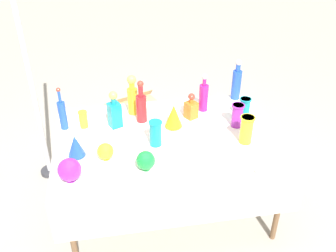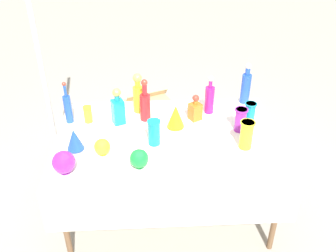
% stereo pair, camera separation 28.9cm
% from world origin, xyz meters
% --- Properties ---
extents(ground_plane, '(40.00, 40.00, 0.00)m').
position_xyz_m(ground_plane, '(0.00, 0.00, 0.00)').
color(ground_plane, '#A0998C').
extents(display_table, '(1.76, 1.20, 0.76)m').
position_xyz_m(display_table, '(0.00, -0.04, 0.70)').
color(display_table, white).
rests_on(display_table, ground).
extents(tall_bottle_0, '(0.09, 0.09, 0.36)m').
position_xyz_m(tall_bottle_0, '(-0.23, 0.41, 0.92)').
color(tall_bottle_0, yellow).
rests_on(tall_bottle_0, display_table).
extents(tall_bottle_1, '(0.06, 0.06, 0.37)m').
position_xyz_m(tall_bottle_1, '(-0.81, 0.27, 0.90)').
color(tall_bottle_1, blue).
rests_on(tall_bottle_1, display_table).
extents(tall_bottle_2, '(0.09, 0.09, 0.37)m').
position_xyz_m(tall_bottle_2, '(-0.18, 0.27, 0.90)').
color(tall_bottle_2, red).
rests_on(tall_bottle_2, display_table).
extents(tall_bottle_3, '(0.08, 0.08, 0.35)m').
position_xyz_m(tall_bottle_3, '(0.38, 0.36, 0.90)').
color(tall_bottle_3, '#C61972').
rests_on(tall_bottle_3, display_table).
extents(tall_bottle_4, '(0.08, 0.08, 0.38)m').
position_xyz_m(tall_bottle_4, '(0.73, 0.52, 0.92)').
color(tall_bottle_4, blue).
rests_on(tall_bottle_4, display_table).
extents(square_decanter_0, '(0.12, 0.12, 0.23)m').
position_xyz_m(square_decanter_0, '(0.24, 0.25, 0.85)').
color(square_decanter_0, orange).
rests_on(square_decanter_0, display_table).
extents(square_decanter_1, '(0.12, 0.12, 0.32)m').
position_xyz_m(square_decanter_1, '(-0.40, 0.23, 0.89)').
color(square_decanter_1, teal).
rests_on(square_decanter_1, display_table).
extents(slender_vase_0, '(0.11, 0.11, 0.20)m').
position_xyz_m(slender_vase_0, '(0.58, 0.06, 0.87)').
color(slender_vase_0, purple).
rests_on(slender_vase_0, display_table).
extents(slender_vase_1, '(0.11, 0.11, 0.22)m').
position_xyz_m(slender_vase_1, '(0.57, -0.17, 0.88)').
color(slender_vase_1, yellow).
rests_on(slender_vase_1, display_table).
extents(slender_vase_2, '(0.10, 0.10, 0.20)m').
position_xyz_m(slender_vase_2, '(-0.11, -0.09, 0.87)').
color(slender_vase_2, teal).
rests_on(slender_vase_2, display_table).
extents(slender_vase_3, '(0.10, 0.10, 0.19)m').
position_xyz_m(slender_vase_3, '(0.68, 0.17, 0.86)').
color(slender_vase_3, teal).
rests_on(slender_vase_3, display_table).
extents(slender_vase_4, '(0.07, 0.07, 0.15)m').
position_xyz_m(slender_vase_4, '(-0.65, 0.26, 0.84)').
color(slender_vase_4, yellow).
rests_on(slender_vase_4, display_table).
extents(fluted_vase_0, '(0.13, 0.13, 0.18)m').
position_xyz_m(fluted_vase_0, '(-0.70, -0.13, 0.85)').
color(fluted_vase_0, blue).
rests_on(fluted_vase_0, display_table).
extents(fluted_vase_1, '(0.14, 0.14, 0.20)m').
position_xyz_m(fluted_vase_1, '(0.07, 0.13, 0.87)').
color(fluted_vase_1, orange).
rests_on(fluted_vase_1, display_table).
extents(round_bowl_0, '(0.16, 0.16, 0.17)m').
position_xyz_m(round_bowl_0, '(-0.73, -0.40, 0.85)').
color(round_bowl_0, purple).
rests_on(round_bowl_0, display_table).
extents(round_bowl_1, '(0.13, 0.13, 0.14)m').
position_xyz_m(round_bowl_1, '(-0.22, -0.37, 0.83)').
color(round_bowl_1, '#198C38').
rests_on(round_bowl_1, display_table).
extents(round_bowl_2, '(0.12, 0.12, 0.13)m').
position_xyz_m(round_bowl_2, '(-0.49, -0.20, 0.83)').
color(round_bowl_2, yellow).
rests_on(round_bowl_2, display_table).
extents(price_tag_left, '(0.05, 0.03, 0.05)m').
position_xyz_m(price_tag_left, '(-0.33, -0.54, 0.78)').
color(price_tag_left, white).
rests_on(price_tag_left, display_table).
extents(price_tag_center, '(0.06, 0.03, 0.04)m').
position_xyz_m(price_tag_center, '(0.54, -0.55, 0.78)').
color(price_tag_center, white).
rests_on(price_tag_center, display_table).
extents(cardboard_box_behind_left, '(0.65, 0.56, 0.44)m').
position_xyz_m(cardboard_box_behind_left, '(-0.17, 1.29, 0.18)').
color(cardboard_box_behind_left, tan).
rests_on(cardboard_box_behind_left, ground).
extents(canopy_pole, '(0.18, 0.18, 2.35)m').
position_xyz_m(canopy_pole, '(-1.08, 0.67, 0.92)').
color(canopy_pole, silver).
rests_on(canopy_pole, ground).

